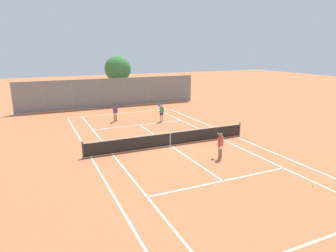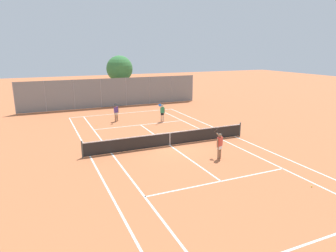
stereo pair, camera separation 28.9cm
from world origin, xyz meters
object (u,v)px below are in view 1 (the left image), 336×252
player_near_side (220,144)px  loose_tennis_ball_2 (163,134)px  loose_tennis_ball_3 (126,147)px  tree_behind_left (118,70)px  loose_tennis_ball_1 (96,126)px  tennis_net (170,138)px  player_far_right (161,112)px  player_far_left (115,112)px  loose_tennis_ball_0 (313,186)px

player_near_side → loose_tennis_ball_2: size_ratio=26.88×
loose_tennis_ball_3 → tree_behind_left: 18.39m
loose_tennis_ball_1 → loose_tennis_ball_3: 6.71m
tennis_net → loose_tennis_ball_3: 3.11m
player_far_right → tree_behind_left: 11.99m
loose_tennis_ball_3 → tree_behind_left: size_ratio=0.01×
loose_tennis_ball_1 → loose_tennis_ball_3: (0.75, -6.67, 0.00)m
player_far_left → tree_behind_left: tree_behind_left is taller
tree_behind_left → loose_tennis_ball_3: bearing=-104.3°
tennis_net → tree_behind_left: (1.50, 18.34, 3.58)m
player_far_left → tree_behind_left: size_ratio=0.31×
player_near_side → loose_tennis_ball_0: 5.62m
player_far_left → player_near_side: bearing=-74.8°
player_near_side → tree_behind_left: tree_behind_left is taller
player_far_left → loose_tennis_ball_0: (5.29, -17.40, -0.89)m
player_far_left → loose_tennis_ball_2: size_ratio=26.88×
player_far_left → tennis_net: bearing=-79.5°
loose_tennis_ball_0 → loose_tennis_ball_3: (-6.61, 9.70, 0.00)m
player_far_right → player_near_side: bearing=-93.0°
player_far_right → tree_behind_left: (-0.77, 11.54, 3.16)m
player_near_side → player_far_right: bearing=87.0°
tennis_net → player_near_side: (1.73, -3.56, 0.42)m
loose_tennis_ball_0 → tree_behind_left: (-2.19, 27.09, 4.06)m
player_far_right → loose_tennis_ball_2: 4.37m
tennis_net → loose_tennis_ball_1: (-3.67, 7.63, -0.48)m
loose_tennis_ball_3 → loose_tennis_ball_2: bearing=27.5°
player_far_left → loose_tennis_ball_0: 18.21m
player_far_right → tree_behind_left: size_ratio=0.31×
player_near_side → tennis_net: bearing=115.9°
tennis_net → loose_tennis_ball_2: size_ratio=181.82×
loose_tennis_ball_0 → tree_behind_left: 27.48m
loose_tennis_ball_0 → tennis_net: bearing=112.9°
player_far_left → player_far_right: size_ratio=1.00×
tennis_net → loose_tennis_ball_3: bearing=161.9°
loose_tennis_ball_1 → loose_tennis_ball_0: bearing=-65.8°
tennis_net → loose_tennis_ball_1: bearing=115.7°
player_far_left → loose_tennis_ball_2: (2.29, -5.82, -0.89)m
player_near_side → loose_tennis_ball_1: 12.45m
player_far_right → loose_tennis_ball_0: bearing=-84.8°
tennis_net → player_far_right: (2.27, 6.80, 0.42)m
loose_tennis_ball_2 → tree_behind_left: bearing=87.0°
loose_tennis_ball_0 → loose_tennis_ball_1: size_ratio=1.00×
loose_tennis_ball_3 → tree_behind_left: tree_behind_left is taller
loose_tennis_ball_0 → loose_tennis_ball_3: size_ratio=1.00×
tennis_net → player_far_left: bearing=100.5°
player_far_left → tree_behind_left: 10.66m
player_near_side → player_far_left: size_ratio=1.00×
player_far_right → loose_tennis_ball_3: player_far_right is taller
tennis_net → loose_tennis_ball_0: 9.51m
loose_tennis_ball_2 → player_far_left: bearing=111.4°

